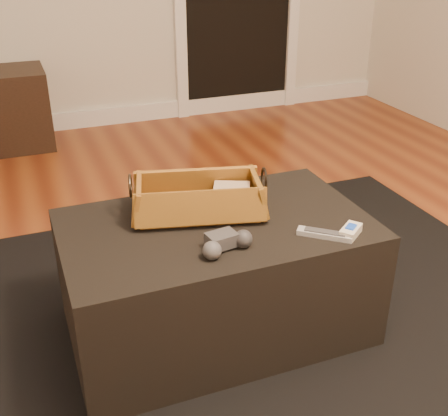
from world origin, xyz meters
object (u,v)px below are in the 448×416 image
object	(u,v)px
game_controller	(225,243)
silver_remote	(325,234)
tv_remote	(192,209)
cream_gadget	(351,231)
ottoman	(216,277)
wicker_basket	(199,200)

from	to	relation	value
game_controller	silver_remote	world-z (taller)	game_controller
tv_remote	cream_gadget	distance (m)	0.52
game_controller	ottoman	bearing A→B (deg)	78.46
tv_remote	game_controller	xyz separation A→B (m)	(0.02, -0.25, 0.00)
game_controller	wicker_basket	bearing A→B (deg)	88.93
tv_remote	game_controller	world-z (taller)	game_controller
ottoman	silver_remote	world-z (taller)	silver_remote
wicker_basket	game_controller	world-z (taller)	wicker_basket
silver_remote	ottoman	bearing A→B (deg)	143.78
tv_remote	silver_remote	size ratio (longest dim) A/B	1.49
ottoman	cream_gadget	size ratio (longest dim) A/B	10.05
tv_remote	wicker_basket	distance (m)	0.04
silver_remote	game_controller	bearing A→B (deg)	174.17
tv_remote	silver_remote	xyz separation A→B (m)	(0.34, -0.28, -0.02)
wicker_basket	game_controller	xyz separation A→B (m)	(-0.00, -0.26, -0.02)
tv_remote	silver_remote	bearing A→B (deg)	-31.42
silver_remote	cream_gadget	size ratio (longest dim) A/B	1.57
ottoman	game_controller	size ratio (longest dim) A/B	5.58
wicker_basket	silver_remote	bearing A→B (deg)	-42.72
silver_remote	cream_gadget	world-z (taller)	cream_gadget
wicker_basket	tv_remote	bearing A→B (deg)	-157.14
tv_remote	wicker_basket	world-z (taller)	wicker_basket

